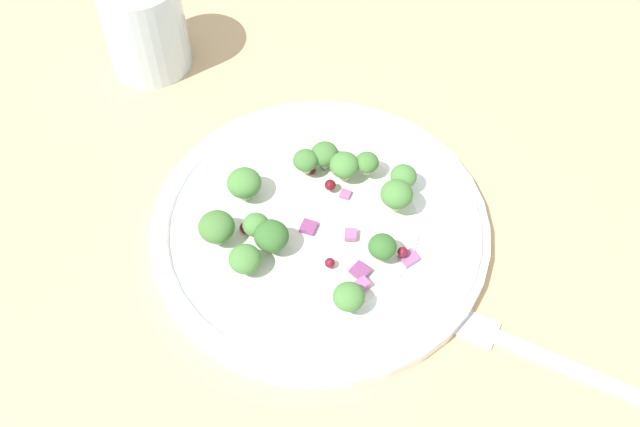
{
  "coord_description": "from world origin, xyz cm",
  "views": [
    {
      "loc": [
        -4.92,
        -37.45,
        52.38
      ],
      "look_at": [
        1.0,
        -2.38,
        2.7
      ],
      "focal_mm": 42.73,
      "sensor_mm": 36.0,
      "label": 1
    }
  ],
  "objects_px": {
    "plate": "(320,227)",
    "broccoli_floret_2": "(382,247)",
    "broccoli_floret_1": "(244,183)",
    "water_glass": "(144,24)",
    "fork": "(554,361)",
    "broccoli_floret_0": "(367,163)"
  },
  "relations": [
    {
      "from": "broccoli_floret_1",
      "to": "fork",
      "type": "distance_m",
      "value": 0.28
    },
    {
      "from": "fork",
      "to": "water_glass",
      "type": "relative_size",
      "value": 1.7
    },
    {
      "from": "broccoli_floret_0",
      "to": "plate",
      "type": "bearing_deg",
      "value": -138.05
    },
    {
      "from": "broccoli_floret_1",
      "to": "water_glass",
      "type": "xyz_separation_m",
      "value": [
        -0.07,
        0.19,
        0.02
      ]
    },
    {
      "from": "plate",
      "to": "water_glass",
      "type": "bearing_deg",
      "value": 119.44
    },
    {
      "from": "fork",
      "to": "water_glass",
      "type": "xyz_separation_m",
      "value": [
        -0.28,
        0.37,
        0.04
      ]
    },
    {
      "from": "plate",
      "to": "broccoli_floret_1",
      "type": "bearing_deg",
      "value": 146.73
    },
    {
      "from": "broccoli_floret_2",
      "to": "water_glass",
      "type": "relative_size",
      "value": 0.24
    },
    {
      "from": "water_glass",
      "to": "plate",
      "type": "bearing_deg",
      "value": -60.56
    },
    {
      "from": "plate",
      "to": "broccoli_floret_2",
      "type": "distance_m",
      "value": 0.06
    },
    {
      "from": "plate",
      "to": "broccoli_floret_1",
      "type": "distance_m",
      "value": 0.07
    },
    {
      "from": "broccoli_floret_1",
      "to": "broccoli_floret_2",
      "type": "height_order",
      "value": "broccoli_floret_1"
    },
    {
      "from": "broccoli_floret_2",
      "to": "broccoli_floret_1",
      "type": "bearing_deg",
      "value": 141.36
    },
    {
      "from": "fork",
      "to": "plate",
      "type": "bearing_deg",
      "value": 136.52
    },
    {
      "from": "broccoli_floret_2",
      "to": "water_glass",
      "type": "bearing_deg",
      "value": 122.32
    },
    {
      "from": "broccoli_floret_0",
      "to": "fork",
      "type": "xyz_separation_m",
      "value": [
        0.1,
        -0.19,
        -0.03
      ]
    },
    {
      "from": "broccoli_floret_1",
      "to": "broccoli_floret_2",
      "type": "distance_m",
      "value": 0.13
    },
    {
      "from": "broccoli_floret_0",
      "to": "water_glass",
      "type": "height_order",
      "value": "water_glass"
    },
    {
      "from": "broccoli_floret_2",
      "to": "fork",
      "type": "height_order",
      "value": "broccoli_floret_2"
    },
    {
      "from": "broccoli_floret_2",
      "to": "fork",
      "type": "distance_m",
      "value": 0.15
    },
    {
      "from": "water_glass",
      "to": "broccoli_floret_1",
      "type": "bearing_deg",
      "value": -69.34
    },
    {
      "from": "plate",
      "to": "broccoli_floret_1",
      "type": "relative_size",
      "value": 9.61
    }
  ]
}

